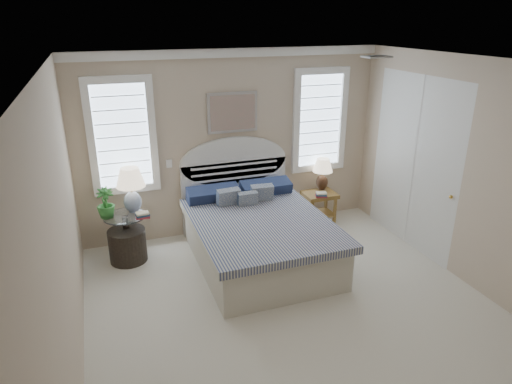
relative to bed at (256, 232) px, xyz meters
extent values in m
cube|color=beige|center=(0.00, -1.46, -0.39)|extent=(4.50, 5.00, 0.01)
cube|color=silver|center=(0.00, -1.46, 2.31)|extent=(4.50, 5.00, 0.01)
cube|color=#C8AF96|center=(0.00, 1.04, 0.96)|extent=(4.50, 0.02, 2.70)
cube|color=#C8AF96|center=(-2.25, -1.46, 0.96)|extent=(0.02, 5.00, 2.70)
cube|color=#C8AF96|center=(2.25, -1.46, 0.96)|extent=(0.02, 5.00, 2.70)
cube|color=white|center=(0.00, 1.00, 2.25)|extent=(4.50, 0.08, 0.12)
cube|color=#B2B2B2|center=(1.20, -0.66, 2.29)|extent=(0.30, 0.20, 0.02)
cube|color=white|center=(-0.95, 1.03, 0.76)|extent=(0.08, 0.01, 0.12)
cube|color=#C9E3FF|center=(-1.55, 1.02, 1.21)|extent=(0.90, 0.06, 1.60)
cube|color=#C9E3FF|center=(1.40, 1.02, 1.21)|extent=(0.90, 0.06, 1.60)
cube|color=silver|center=(0.00, 1.00, 1.43)|extent=(0.74, 0.04, 0.58)
cube|color=silver|center=(2.23, -0.26, 0.81)|extent=(0.02, 1.80, 2.40)
cube|color=beige|center=(0.00, -0.13, -0.11)|extent=(1.60, 2.10, 0.55)
cube|color=navy|center=(0.00, -0.18, 0.20)|extent=(1.72, 2.15, 0.10)
cube|color=white|center=(0.00, 0.98, 0.16)|extent=(1.62, 0.08, 1.10)
cube|color=navy|center=(-0.40, 0.70, 0.34)|extent=(0.75, 0.31, 0.23)
cube|color=navy|center=(0.40, 0.70, 0.34)|extent=(0.75, 0.31, 0.23)
cube|color=#344A75|center=(-0.25, 0.47, 0.32)|extent=(0.33, 0.20, 0.34)
cube|color=#344A75|center=(0.25, 0.47, 0.32)|extent=(0.33, 0.20, 0.34)
cube|color=#344A75|center=(0.00, 0.37, 0.30)|extent=(0.28, 0.14, 0.29)
cylinder|color=black|center=(-1.65, 0.59, -0.37)|extent=(0.32, 0.32, 0.03)
cylinder|color=black|center=(-1.65, 0.59, -0.09)|extent=(0.08, 0.08, 0.60)
cylinder|color=silver|center=(-1.65, 0.59, 0.23)|extent=(0.56, 0.56, 0.02)
cube|color=olive|center=(1.30, 0.69, 0.11)|extent=(0.50, 0.40, 0.06)
cube|color=olive|center=(1.30, 0.69, -0.21)|extent=(0.44, 0.34, 0.03)
cube|color=olive|center=(1.10, 0.54, -0.15)|extent=(0.04, 0.04, 0.47)
cube|color=olive|center=(1.10, 0.84, -0.15)|extent=(0.04, 0.04, 0.47)
cube|color=olive|center=(1.50, 0.54, -0.15)|extent=(0.04, 0.04, 0.47)
cube|color=olive|center=(1.50, 0.84, -0.15)|extent=(0.04, 0.04, 0.47)
cylinder|color=black|center=(-1.66, 0.51, -0.16)|extent=(0.59, 0.59, 0.45)
cylinder|color=silver|center=(-1.52, 0.70, 0.26)|extent=(0.16, 0.16, 0.03)
ellipsoid|color=silver|center=(-1.52, 0.70, 0.38)|extent=(0.30, 0.30, 0.29)
cylinder|color=gold|center=(-1.52, 0.70, 0.56)|extent=(0.04, 0.04, 0.11)
cylinder|color=black|center=(1.41, 0.84, 0.16)|extent=(0.11, 0.11, 0.03)
ellipsoid|color=black|center=(1.41, 0.84, 0.26)|extent=(0.20, 0.20, 0.24)
cylinder|color=gold|center=(1.41, 0.84, 0.40)|extent=(0.03, 0.03, 0.09)
imported|color=#3F7830|center=(-1.87, 0.61, 0.45)|extent=(0.27, 0.27, 0.41)
cube|color=#A32835|center=(-1.43, 0.45, 0.26)|extent=(0.18, 0.13, 0.02)
cube|color=navy|center=(-1.43, 0.45, 0.28)|extent=(0.17, 0.12, 0.02)
cube|color=beige|center=(-1.43, 0.45, 0.31)|extent=(0.16, 0.12, 0.02)
cube|color=#A32835|center=(1.25, 0.54, 0.16)|extent=(0.20, 0.17, 0.02)
cube|color=navy|center=(1.25, 0.54, 0.18)|extent=(0.19, 0.16, 0.02)
cube|color=beige|center=(1.25, 0.54, 0.20)|extent=(0.18, 0.15, 0.02)
camera|label=1|loc=(-1.87, -5.21, 2.72)|focal=32.00mm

